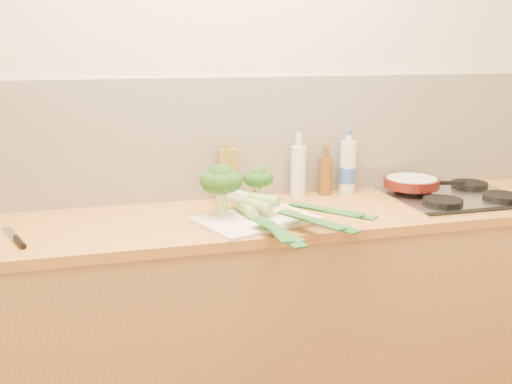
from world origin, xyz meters
TOP-DOWN VIEW (x-y plane):
  - room_shell at (0.00, 1.49)m, footprint 3.50×3.50m
  - counter at (0.00, 1.20)m, footprint 3.20×0.62m
  - gas_hob at (1.02, 1.20)m, footprint 0.58×0.50m
  - chopping_board at (0.05, 1.11)m, footprint 0.52×0.45m
  - broccoli_left at (-0.08, 1.17)m, footprint 0.17×0.17m
  - broccoli_right at (0.09, 1.24)m, footprint 0.13×0.13m
  - leek_front at (0.03, 1.07)m, footprint 0.14×0.66m
  - leek_mid at (0.10, 1.07)m, footprint 0.37×0.61m
  - leek_back at (0.15, 1.10)m, footprint 0.46×0.53m
  - chefs_knife at (-0.83, 1.08)m, footprint 0.12×0.28m
  - skillet at (0.85, 1.31)m, footprint 0.37×0.25m
  - oil_tin at (0.01, 1.42)m, footprint 0.08×0.05m
  - glass_bottle at (0.34, 1.42)m, footprint 0.07×0.07m
  - amber_bottle at (0.47, 1.43)m, footprint 0.06×0.06m
  - water_bottle at (0.58, 1.43)m, footprint 0.08×0.08m

SIDE VIEW (x-z plane):
  - counter at x=0.00m, z-range 0.00..0.90m
  - chopping_board at x=0.05m, z-range 0.90..0.91m
  - chefs_knife at x=-0.83m, z-range 0.90..0.92m
  - gas_hob at x=1.02m, z-range 0.89..0.93m
  - leek_front at x=0.03m, z-range 0.92..0.96m
  - leek_mid at x=0.10m, z-range 0.93..0.98m
  - skillet at x=0.85m, z-range 0.94..0.98m
  - leek_back at x=0.15m, z-range 0.95..0.99m
  - amber_bottle at x=0.47m, z-range 0.88..1.11m
  - water_bottle at x=0.58m, z-range 0.88..1.16m
  - oil_tin at x=0.01m, z-range 0.89..1.15m
  - glass_bottle at x=0.34m, z-range 0.88..1.17m
  - broccoli_right at x=0.09m, z-range 0.95..1.13m
  - broccoli_left at x=-0.08m, z-range 0.95..1.16m
  - room_shell at x=0.00m, z-range -0.58..2.92m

